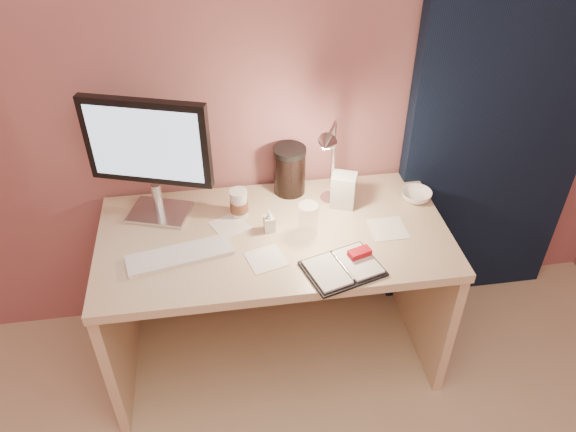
{
  "coord_description": "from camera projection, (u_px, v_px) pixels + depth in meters",
  "views": [
    {
      "loc": [
        -0.2,
        -0.34,
        2.16
      ],
      "look_at": [
        0.05,
        1.33,
        0.85
      ],
      "focal_mm": 35.0,
      "sensor_mm": 36.0,
      "label": 1
    }
  ],
  "objects": [
    {
      "name": "product_box",
      "position": [
        343.0,
        190.0,
        2.35
      ],
      "size": [
        0.12,
        0.11,
        0.15
      ],
      "primitive_type": "cube",
      "rotation": [
        0.0,
        0.0,
        -0.37
      ],
      "color": "silver",
      "rests_on": "desk"
    },
    {
      "name": "coffee_cup",
      "position": [
        239.0,
        204.0,
        2.3
      ],
      "size": [
        0.08,
        0.08,
        0.12
      ],
      "color": "silver",
      "rests_on": "desk"
    },
    {
      "name": "lotion_bottle",
      "position": [
        269.0,
        221.0,
        2.23
      ],
      "size": [
        0.05,
        0.05,
        0.1
      ],
      "primitive_type": "imported",
      "rotation": [
        0.0,
        0.0,
        0.08
      ],
      "color": "silver",
      "rests_on": "desk"
    },
    {
      "name": "bowl",
      "position": [
        416.0,
        196.0,
        2.41
      ],
      "size": [
        0.15,
        0.15,
        0.04
      ],
      "primitive_type": "imported",
      "rotation": [
        0.0,
        0.0,
        0.16
      ],
      "color": "white",
      "rests_on": "desk"
    },
    {
      "name": "paper_a",
      "position": [
        266.0,
        259.0,
        2.12
      ],
      "size": [
        0.17,
        0.17,
        0.0
      ],
      "primitive_type": "cube",
      "rotation": [
        0.0,
        0.0,
        0.27
      ],
      "color": "silver",
      "rests_on": "desk"
    },
    {
      "name": "desk",
      "position": [
        273.0,
        263.0,
        2.44
      ],
      "size": [
        1.4,
        0.7,
        0.73
      ],
      "color": "beige",
      "rests_on": "ground"
    },
    {
      "name": "paper_b",
      "position": [
        388.0,
        229.0,
        2.26
      ],
      "size": [
        0.14,
        0.14,
        0.0
      ],
      "primitive_type": "cube",
      "rotation": [
        0.0,
        0.0,
        0.01
      ],
      "color": "silver",
      "rests_on": "desk"
    },
    {
      "name": "paper_c",
      "position": [
        230.0,
        225.0,
        2.28
      ],
      "size": [
        0.18,
        0.18,
        0.0
      ],
      "primitive_type": "cube",
      "rotation": [
        0.0,
        0.0,
        0.46
      ],
      "color": "silver",
      "rests_on": "desk"
    },
    {
      "name": "room",
      "position": [
        489.0,
        90.0,
        2.35
      ],
      "size": [
        3.5,
        3.5,
        3.5
      ],
      "color": "#C6B28E",
      "rests_on": "ground"
    },
    {
      "name": "dark_jar",
      "position": [
        290.0,
        172.0,
        2.41
      ],
      "size": [
        0.14,
        0.14,
        0.19
      ],
      "primitive_type": "cylinder",
      "color": "black",
      "rests_on": "desk"
    },
    {
      "name": "monitor",
      "position": [
        149.0,
        149.0,
        2.15
      ],
      "size": [
        0.48,
        0.24,
        0.53
      ],
      "rotation": [
        0.0,
        0.0,
        -0.32
      ],
      "color": "silver",
      "rests_on": "desk"
    },
    {
      "name": "clear_cup",
      "position": [
        308.0,
        219.0,
        2.2
      ],
      "size": [
        0.08,
        0.08,
        0.14
      ],
      "primitive_type": "cylinder",
      "color": "white",
      "rests_on": "desk"
    },
    {
      "name": "planner",
      "position": [
        344.0,
        267.0,
        2.07
      ],
      "size": [
        0.32,
        0.27,
        0.04
      ],
      "rotation": [
        0.0,
        0.0,
        0.29
      ],
      "color": "black",
      "rests_on": "desk"
    },
    {
      "name": "desk_lamp",
      "position": [
        349.0,
        161.0,
        2.19
      ],
      "size": [
        0.16,
        0.24,
        0.41
      ],
      "rotation": [
        0.0,
        0.0,
        -0.42
      ],
      "color": "silver",
      "rests_on": "desk"
    },
    {
      "name": "keyboard",
      "position": [
        180.0,
        255.0,
        2.12
      ],
      "size": [
        0.41,
        0.2,
        0.02
      ],
      "primitive_type": "cube",
      "rotation": [
        0.0,
        0.0,
        0.2
      ],
      "color": "white",
      "rests_on": "desk"
    }
  ]
}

